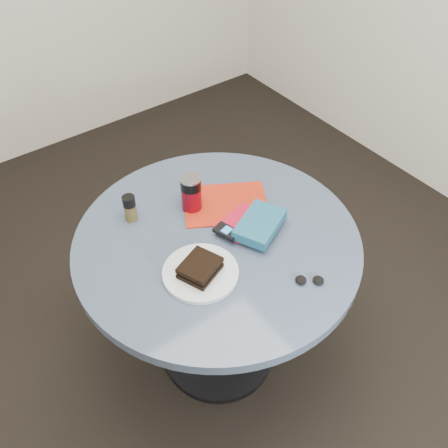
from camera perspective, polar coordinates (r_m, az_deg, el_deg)
ground at (r=2.33m, az=-0.61°, el=-14.59°), size 4.00×4.00×0.00m
table at (r=1.85m, az=-0.75°, el=-5.13°), size 1.00×1.00×0.75m
plate at (r=1.62m, az=-2.70°, el=-5.58°), size 0.33×0.33×0.02m
sandwich at (r=1.59m, az=-2.76°, el=-5.03°), size 0.15×0.14×0.04m
soda_can at (r=1.80m, az=-3.76°, el=3.54°), size 0.09×0.09×0.14m
pepper_grinder at (r=1.79m, az=-10.70°, el=1.81°), size 0.05×0.05×0.10m
magazine at (r=1.86m, az=0.20°, el=2.32°), size 0.38×0.35×0.01m
red_book at (r=1.77m, az=1.89°, el=0.19°), size 0.19×0.15×0.01m
novel at (r=1.73m, az=4.11°, el=-0.04°), size 0.23×0.20×0.04m
mp3_player at (r=1.72m, az=0.32°, el=-0.87°), size 0.07×0.10×0.02m
headphones at (r=1.61m, az=9.75°, el=-6.34°), size 0.09×0.09×0.02m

